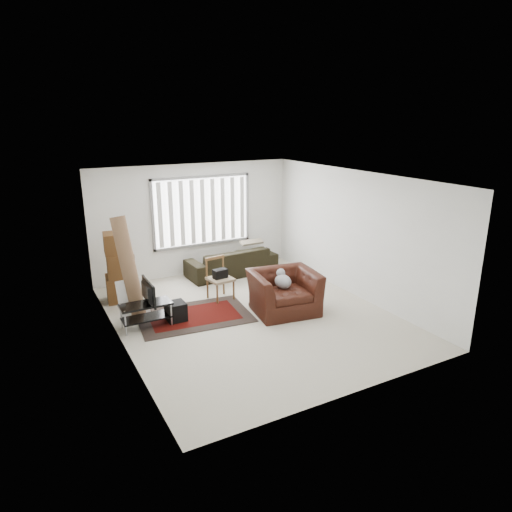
{
  "coord_description": "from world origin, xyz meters",
  "views": [
    {
      "loc": [
        -3.85,
        -7.28,
        3.74
      ],
      "look_at": [
        0.35,
        0.48,
        1.05
      ],
      "focal_mm": 32.0,
      "sensor_mm": 36.0,
      "label": 1
    }
  ],
  "objects_px": {
    "moving_boxes": "(120,269)",
    "sofa": "(232,258)",
    "side_chair": "(220,277)",
    "tv_stand": "(146,310)",
    "armchair": "(284,289)"
  },
  "relations": [
    {
      "from": "moving_boxes",
      "to": "sofa",
      "type": "bearing_deg",
      "value": 8.42
    },
    {
      "from": "side_chair",
      "to": "sofa",
      "type": "bearing_deg",
      "value": 48.66
    },
    {
      "from": "side_chair",
      "to": "moving_boxes",
      "type": "bearing_deg",
      "value": 146.62
    },
    {
      "from": "sofa",
      "to": "tv_stand",
      "type": "bearing_deg",
      "value": 33.64
    },
    {
      "from": "tv_stand",
      "to": "moving_boxes",
      "type": "relative_size",
      "value": 0.64
    },
    {
      "from": "sofa",
      "to": "armchair",
      "type": "bearing_deg",
      "value": 86.11
    },
    {
      "from": "moving_boxes",
      "to": "armchair",
      "type": "bearing_deg",
      "value": -38.23
    },
    {
      "from": "armchair",
      "to": "side_chair",
      "type": "bearing_deg",
      "value": 133.28
    },
    {
      "from": "armchair",
      "to": "moving_boxes",
      "type": "bearing_deg",
      "value": 150.06
    },
    {
      "from": "tv_stand",
      "to": "side_chair",
      "type": "relative_size",
      "value": 1.04
    },
    {
      "from": "armchair",
      "to": "sofa",
      "type": "bearing_deg",
      "value": 96.88
    },
    {
      "from": "armchair",
      "to": "tv_stand",
      "type": "bearing_deg",
      "value": 175.4
    },
    {
      "from": "side_chair",
      "to": "armchair",
      "type": "distance_m",
      "value": 1.48
    },
    {
      "from": "moving_boxes",
      "to": "side_chair",
      "type": "distance_m",
      "value": 2.09
    },
    {
      "from": "moving_boxes",
      "to": "sofa",
      "type": "height_order",
      "value": "moving_boxes"
    }
  ]
}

